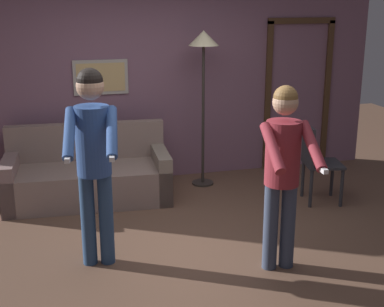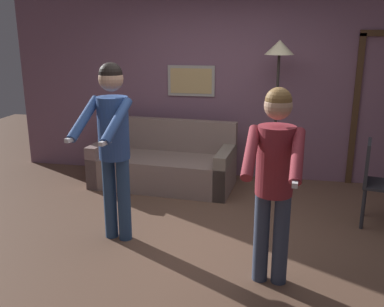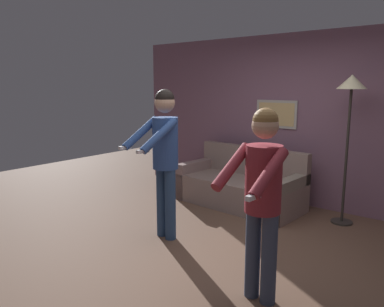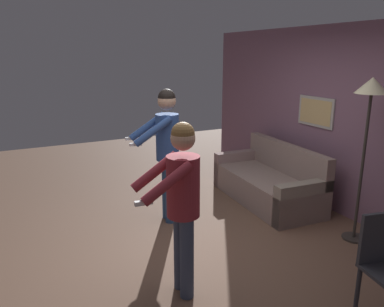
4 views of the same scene
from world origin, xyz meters
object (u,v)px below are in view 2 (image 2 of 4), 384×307
at_px(couch, 164,165).
at_px(dining_chair_distant, 376,178).
at_px(torchiere_lamp, 279,63).
at_px(person_standing_right, 275,171).
at_px(person_standing_left, 113,136).

height_order(couch, dining_chair_distant, dining_chair_distant).
xyz_separation_m(torchiere_lamp, person_standing_right, (0.01, -2.34, -0.68)).
distance_m(torchiere_lamp, person_standing_right, 2.44).
xyz_separation_m(couch, person_standing_right, (1.49, -2.17, 0.71)).
height_order(couch, torchiere_lamp, torchiere_lamp).
relative_size(torchiere_lamp, dining_chair_distant, 2.11).
distance_m(couch, torchiere_lamp, 2.04).
distance_m(torchiere_lamp, person_standing_left, 2.46).
relative_size(couch, person_standing_left, 1.10).
relative_size(couch, dining_chair_distant, 2.10).
bearing_deg(person_standing_right, dining_chair_distant, 52.09).
bearing_deg(dining_chair_distant, couch, 163.21).
distance_m(couch, person_standing_right, 2.73).
height_order(person_standing_left, person_standing_right, person_standing_left).
bearing_deg(torchiere_lamp, dining_chair_distant, -40.96).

